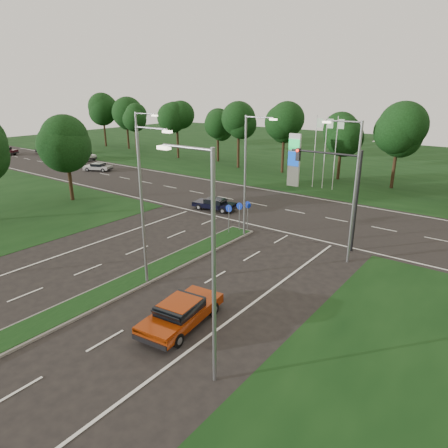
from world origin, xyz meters
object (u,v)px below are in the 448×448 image
Objects in this scene: far_car_b at (83,155)px; far_car_c at (51,150)px; navy_sedan at (215,204)px; red_sedan at (181,312)px; far_car_a at (98,167)px; far_car_d at (3,151)px.

far_car_b reaches higher than far_car_c.
navy_sedan is 0.84× the size of far_car_b.
red_sedan is 0.96× the size of far_car_c.
far_car_a is 24.53m from far_car_d.
navy_sedan is 0.82× the size of far_car_c.
far_car_c is (-18.80, 4.12, 0.16)m from far_car_a.
far_car_c is (-43.16, 9.00, 0.15)m from navy_sedan.
far_car_a is at bearing -117.62° from far_car_c.
far_car_a is 10.17m from far_car_b.
far_car_d is at bearing 77.22° from navy_sedan.
far_car_c is at bearing 54.08° from far_car_a.
far_car_b is (-33.66, 8.99, 0.15)m from navy_sedan.
far_car_a is at bearing 142.00° from red_sedan.
far_car_c is at bearing -69.55° from far_car_d.
far_car_a is 0.81× the size of far_car_b.
red_sedan is at bearing -130.75° from far_car_d.
far_car_c is at bearing 69.79° from navy_sedan.
red_sedan is 1.17× the size of navy_sedan.
far_car_b is 0.97× the size of far_car_c.
far_car_b is 9.50m from far_car_c.
red_sedan is 19.20m from navy_sedan.
far_car_a is at bearing -106.69° from far_car_b.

